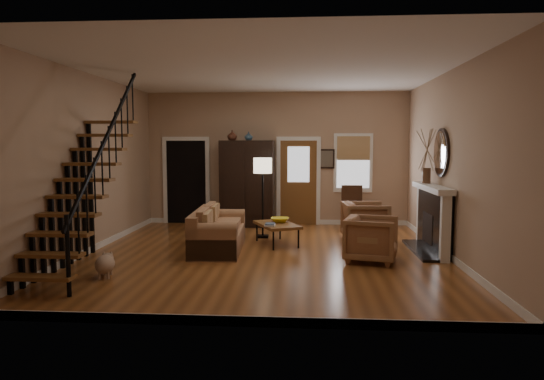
# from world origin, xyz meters

# --- Properties ---
(room) EXTENTS (7.00, 7.33, 3.30)m
(room) POSITION_xyz_m (-0.41, 1.76, 1.51)
(room) COLOR brown
(room) RESTS_ON ground
(staircase) EXTENTS (0.94, 2.80, 3.20)m
(staircase) POSITION_xyz_m (-2.78, -1.30, 1.60)
(staircase) COLOR brown
(staircase) RESTS_ON ground
(fireplace) EXTENTS (0.33, 1.95, 2.30)m
(fireplace) POSITION_xyz_m (3.13, 0.50, 0.74)
(fireplace) COLOR black
(fireplace) RESTS_ON ground
(armoire) EXTENTS (1.30, 0.60, 2.10)m
(armoire) POSITION_xyz_m (-0.70, 3.15, 1.05)
(armoire) COLOR black
(armoire) RESTS_ON ground
(vase_a) EXTENTS (0.24, 0.24, 0.25)m
(vase_a) POSITION_xyz_m (-1.05, 3.05, 2.22)
(vase_a) COLOR #4C2619
(vase_a) RESTS_ON armoire
(vase_b) EXTENTS (0.20, 0.20, 0.21)m
(vase_b) POSITION_xyz_m (-0.65, 3.05, 2.21)
(vase_b) COLOR #334C60
(vase_b) RESTS_ON armoire
(sofa) EXTENTS (0.98, 2.06, 0.75)m
(sofa) POSITION_xyz_m (-0.92, 0.39, 0.38)
(sofa) COLOR #976845
(sofa) RESTS_ON ground
(coffee_table) EXTENTS (1.05, 1.28, 0.43)m
(coffee_table) POSITION_xyz_m (0.16, 0.95, 0.21)
(coffee_table) COLOR brown
(coffee_table) RESTS_ON ground
(bowl) EXTENTS (0.38, 0.38, 0.09)m
(bowl) POSITION_xyz_m (0.21, 1.10, 0.47)
(bowl) COLOR yellow
(bowl) RESTS_ON coffee_table
(books) EXTENTS (0.20, 0.28, 0.05)m
(books) POSITION_xyz_m (0.04, 0.65, 0.45)
(books) COLOR beige
(books) RESTS_ON coffee_table
(armchair_left) EXTENTS (1.04, 1.02, 0.78)m
(armchair_left) POSITION_xyz_m (1.86, -0.37, 0.39)
(armchair_left) COLOR brown
(armchair_left) RESTS_ON ground
(armchair_right) EXTENTS (0.97, 0.94, 0.82)m
(armchair_right) POSITION_xyz_m (1.97, 1.44, 0.41)
(armchair_right) COLOR brown
(armchair_right) RESTS_ON ground
(floor_lamp) EXTENTS (0.40, 0.40, 1.72)m
(floor_lamp) POSITION_xyz_m (-0.19, 1.68, 0.86)
(floor_lamp) COLOR black
(floor_lamp) RESTS_ON ground
(side_chair) EXTENTS (0.54, 0.54, 1.02)m
(side_chair) POSITION_xyz_m (1.85, 2.95, 0.51)
(side_chair) COLOR #392012
(side_chair) RESTS_ON ground
(dog) EXTENTS (0.39, 0.54, 0.35)m
(dog) POSITION_xyz_m (-2.29, -1.65, 0.18)
(dog) COLOR tan
(dog) RESTS_ON ground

